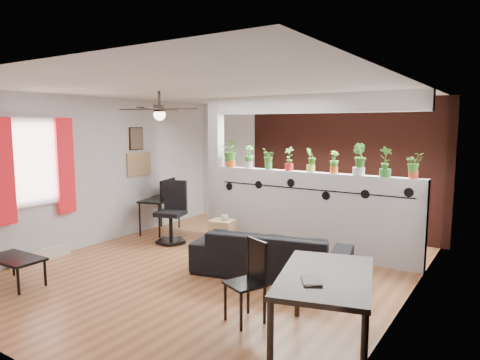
{
  "coord_description": "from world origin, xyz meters",
  "views": [
    {
      "loc": [
        3.63,
        -4.92,
        2.11
      ],
      "look_at": [
        0.01,
        0.6,
        1.26
      ],
      "focal_mm": 32.0,
      "sensor_mm": 36.0,
      "label": 1
    }
  ],
  "objects_px": {
    "cup": "(225,218)",
    "folding_chair": "(251,273)",
    "potted_plant_2": "(269,158)",
    "potted_plant_7": "(386,161)",
    "sofa": "(271,254)",
    "computer_desk": "(160,202)",
    "coffee_table": "(15,260)",
    "cube_shelf": "(223,234)",
    "office_chair": "(172,216)",
    "potted_plant_0": "(231,153)",
    "potted_plant_8": "(414,165)",
    "potted_plant_5": "(334,161)",
    "potted_plant_4": "(311,159)",
    "potted_plant_3": "(289,158)",
    "ceiling_fan": "(159,111)",
    "potted_plant_6": "(359,158)",
    "potted_plant_1": "(249,156)",
    "dining_table": "(326,282)"
  },
  "relations": [
    {
      "from": "potted_plant_3",
      "to": "cup",
      "type": "xyz_separation_m",
      "value": [
        -0.93,
        -0.56,
        -1.03
      ]
    },
    {
      "from": "potted_plant_8",
      "to": "dining_table",
      "type": "relative_size",
      "value": 0.24
    },
    {
      "from": "potted_plant_4",
      "to": "potted_plant_8",
      "type": "distance_m",
      "value": 1.58
    },
    {
      "from": "potted_plant_2",
      "to": "dining_table",
      "type": "distance_m",
      "value": 3.66
    },
    {
      "from": "potted_plant_8",
      "to": "cube_shelf",
      "type": "xyz_separation_m",
      "value": [
        -2.95,
        -0.56,
        -1.31
      ]
    },
    {
      "from": "potted_plant_1",
      "to": "potted_plant_7",
      "type": "bearing_deg",
      "value": -0.0
    },
    {
      "from": "cube_shelf",
      "to": "potted_plant_8",
      "type": "bearing_deg",
      "value": 1.68
    },
    {
      "from": "potted_plant_7",
      "to": "potted_plant_1",
      "type": "bearing_deg",
      "value": 180.0
    },
    {
      "from": "potted_plant_3",
      "to": "office_chair",
      "type": "xyz_separation_m",
      "value": [
        -1.93,
        -0.78,
        -1.08
      ]
    },
    {
      "from": "potted_plant_1",
      "to": "folding_chair",
      "type": "xyz_separation_m",
      "value": [
        1.69,
        -2.65,
        -1.04
      ]
    },
    {
      "from": "potted_plant_0",
      "to": "potted_plant_1",
      "type": "bearing_deg",
      "value": 0.0
    },
    {
      "from": "sofa",
      "to": "cube_shelf",
      "type": "xyz_separation_m",
      "value": [
        -1.36,
        0.71,
        -0.06
      ]
    },
    {
      "from": "potted_plant_6",
      "to": "office_chair",
      "type": "xyz_separation_m",
      "value": [
        -3.11,
        -0.78,
        -1.12
      ]
    },
    {
      "from": "folding_chair",
      "to": "dining_table",
      "type": "bearing_deg",
      "value": -9.27
    },
    {
      "from": "cup",
      "to": "office_chair",
      "type": "height_order",
      "value": "office_chair"
    },
    {
      "from": "cube_shelf",
      "to": "cup",
      "type": "relative_size",
      "value": 3.93
    },
    {
      "from": "computer_desk",
      "to": "coffee_table",
      "type": "relative_size",
      "value": 1.26
    },
    {
      "from": "potted_plant_0",
      "to": "potted_plant_7",
      "type": "height_order",
      "value": "potted_plant_0"
    },
    {
      "from": "potted_plant_5",
      "to": "computer_desk",
      "type": "height_order",
      "value": "potted_plant_5"
    },
    {
      "from": "potted_plant_1",
      "to": "potted_plant_5",
      "type": "height_order",
      "value": "potted_plant_1"
    },
    {
      "from": "ceiling_fan",
      "to": "cube_shelf",
      "type": "height_order",
      "value": "ceiling_fan"
    },
    {
      "from": "potted_plant_7",
      "to": "sofa",
      "type": "bearing_deg",
      "value": -133.2
    },
    {
      "from": "potted_plant_6",
      "to": "cube_shelf",
      "type": "relative_size",
      "value": 1.0
    },
    {
      "from": "potted_plant_0",
      "to": "sofa",
      "type": "bearing_deg",
      "value": -39.12
    },
    {
      "from": "potted_plant_1",
      "to": "potted_plant_7",
      "type": "height_order",
      "value": "potted_plant_7"
    },
    {
      "from": "dining_table",
      "to": "office_chair",
      "type": "bearing_deg",
      "value": 151.59
    },
    {
      "from": "ceiling_fan",
      "to": "sofa",
      "type": "height_order",
      "value": "ceiling_fan"
    },
    {
      "from": "ceiling_fan",
      "to": "potted_plant_5",
      "type": "bearing_deg",
      "value": 42.06
    },
    {
      "from": "potted_plant_5",
      "to": "cube_shelf",
      "type": "distance_m",
      "value": 2.26
    },
    {
      "from": "ceiling_fan",
      "to": "office_chair",
      "type": "relative_size",
      "value": 1.09
    },
    {
      "from": "potted_plant_5",
      "to": "potted_plant_3",
      "type": "bearing_deg",
      "value": 180.0
    },
    {
      "from": "potted_plant_5",
      "to": "folding_chair",
      "type": "relative_size",
      "value": 0.4
    },
    {
      "from": "potted_plant_2",
      "to": "potted_plant_7",
      "type": "height_order",
      "value": "potted_plant_7"
    },
    {
      "from": "cup",
      "to": "folding_chair",
      "type": "bearing_deg",
      "value": -48.88
    },
    {
      "from": "potted_plant_1",
      "to": "dining_table",
      "type": "distance_m",
      "value": 3.92
    },
    {
      "from": "ceiling_fan",
      "to": "potted_plant_3",
      "type": "distance_m",
      "value": 2.29
    },
    {
      "from": "potted_plant_1",
      "to": "folding_chair",
      "type": "bearing_deg",
      "value": -57.54
    },
    {
      "from": "potted_plant_2",
      "to": "folding_chair",
      "type": "distance_m",
      "value": 3.12
    },
    {
      "from": "potted_plant_5",
      "to": "potted_plant_7",
      "type": "xyz_separation_m",
      "value": [
        0.79,
        -0.0,
        0.05
      ]
    },
    {
      "from": "cup",
      "to": "potted_plant_6",
      "type": "bearing_deg",
      "value": 14.95
    },
    {
      "from": "ceiling_fan",
      "to": "cube_shelf",
      "type": "xyz_separation_m",
      "value": [
        0.23,
        1.24,
        -2.07
      ]
    },
    {
      "from": "ceiling_fan",
      "to": "potted_plant_7",
      "type": "bearing_deg",
      "value": 32.88
    },
    {
      "from": "potted_plant_3",
      "to": "cup",
      "type": "relative_size",
      "value": 3.22
    },
    {
      "from": "folding_chair",
      "to": "potted_plant_4",
      "type": "bearing_deg",
      "value": 100.7
    },
    {
      "from": "potted_plant_0",
      "to": "cup",
      "type": "distance_m",
      "value": 1.23
    },
    {
      "from": "potted_plant_0",
      "to": "potted_plant_8",
      "type": "xyz_separation_m",
      "value": [
        3.16,
        0.0,
        -0.05
      ]
    },
    {
      "from": "office_chair",
      "to": "potted_plant_3",
      "type": "bearing_deg",
      "value": 22.02
    },
    {
      "from": "potted_plant_1",
      "to": "folding_chair",
      "type": "height_order",
      "value": "potted_plant_1"
    },
    {
      "from": "potted_plant_7",
      "to": "cube_shelf",
      "type": "height_order",
      "value": "potted_plant_7"
    },
    {
      "from": "potted_plant_2",
      "to": "potted_plant_3",
      "type": "distance_m",
      "value": 0.4
    }
  ]
}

